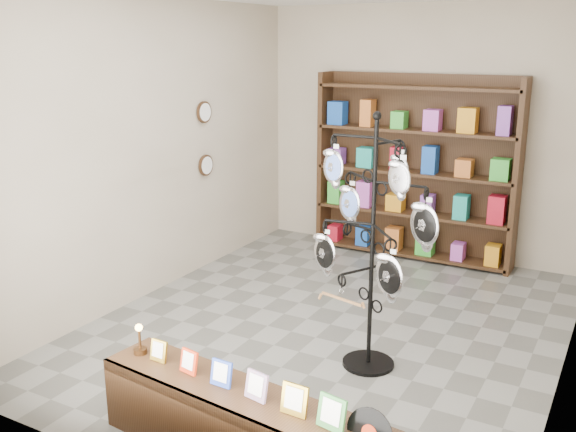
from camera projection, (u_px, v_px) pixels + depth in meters
name	position (u px, v px, depth m)	size (l,w,h in m)	color
ground	(331.00, 324.00, 6.00)	(5.00, 5.00, 0.00)	slate
room_envelope	(334.00, 127.00, 5.51)	(5.00, 5.00, 5.00)	#B7A993
display_tree	(373.00, 225.00, 4.94)	(1.11, 1.10, 2.06)	black
front_shelf	(240.00, 427.00, 3.97)	(2.05, 0.62, 0.71)	black
back_shelving	(414.00, 174.00, 7.66)	(2.42, 0.36, 2.20)	black
wall_clocks	(205.00, 139.00, 7.20)	(0.03, 0.24, 0.84)	black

